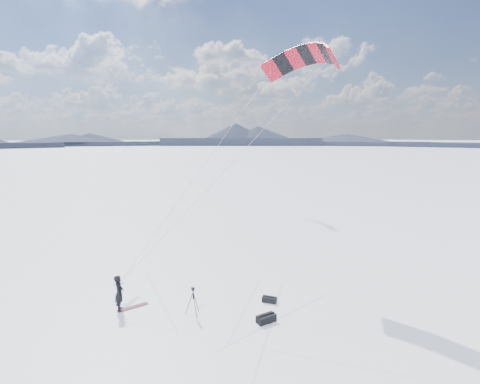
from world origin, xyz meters
TOP-DOWN VIEW (x-y plane):
  - ground at (0.00, 0.00)m, footprint 1800.00×1800.00m
  - horizon_hills at (-0.00, 0.00)m, footprint 704.00×704.42m
  - snow_tracks at (-1.98, 0.09)m, footprint 13.93×9.84m
  - snowkiter at (-2.85, 2.82)m, footprint 0.61×0.76m
  - snowboard at (-2.23, 2.77)m, footprint 1.55×0.41m
  - tripod at (0.12, 0.52)m, footprint 0.73×0.64m
  - gear_bag_a at (2.77, -1.87)m, footprint 0.93×0.45m
  - gear_bag_b at (4.07, -0.33)m, footprint 0.76×0.80m
  - power_kite at (9.35, 3.72)m, footprint 13.45×6.21m

SIDE VIEW (x-z plane):
  - ground at x=0.00m, z-range 0.00..0.00m
  - snowkiter at x=-2.85m, z-range -0.91..0.91m
  - snow_tracks at x=-1.98m, z-range 0.00..0.01m
  - snowboard at x=-2.23m, z-range 0.00..0.04m
  - gear_bag_b at x=4.07m, z-range -0.02..0.32m
  - gear_bag_a at x=2.77m, z-range -0.02..0.39m
  - tripod at x=0.12m, z-range 0.21..1.61m
  - horizon_hills at x=0.00m, z-range -0.78..8.14m
  - power_kite at x=9.35m, z-range 6.93..19.96m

